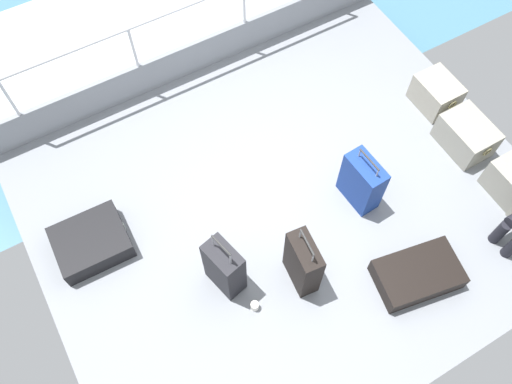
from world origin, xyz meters
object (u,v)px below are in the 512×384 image
Objects in this scene: suitcase_1 at (91,242)px; suitcase_3 at (224,268)px; cargo_crate_0 at (436,93)px; cargo_crate_1 at (466,135)px; suitcase_2 at (362,182)px; suitcase_4 at (417,274)px; suitcase_0 at (303,263)px; paper_cup at (255,306)px.

suitcase_3 is at bearing 45.36° from suitcase_1.
cargo_crate_0 is 0.64m from cargo_crate_1.
suitcase_2 is 1.07m from suitcase_4.
suitcase_0 is 0.95× the size of suitcase_3.
cargo_crate_0 is 2.25m from suitcase_4.
suitcase_0 reaches higher than suitcase_2.
suitcase_0 reaches higher than cargo_crate_1.
cargo_crate_1 is (0.63, -0.09, -0.00)m from cargo_crate_0.
cargo_crate_0 is 0.74× the size of suitcase_1.
suitcase_2 reaches higher than paper_cup.
cargo_crate_0 reaches higher than suitcase_1.
suitcase_4 is (1.00, -1.45, -0.08)m from cargo_crate_1.
suitcase_4 is 1.62m from paper_cup.
paper_cup is (0.51, -1.56, -0.26)m from suitcase_2.
suitcase_2 is at bearing 114.46° from suitcase_0.
suitcase_2 reaches higher than suitcase_1.
cargo_crate_0 is 0.60× the size of suitcase_3.
suitcase_1 is 1.43m from suitcase_3.
suitcase_4 is at bearing 54.24° from suitcase_1.
cargo_crate_1 is 1.76m from suitcase_4.
suitcase_0 is at bearing 51.63° from suitcase_1.
suitcase_0 is 1.11m from suitcase_2.
cargo_crate_0 is 0.72× the size of suitcase_2.
suitcase_1 is 1.76m from paper_cup.
suitcase_0 is 1.17m from suitcase_4.
cargo_crate_1 is 3.02m from paper_cup.
suitcase_2 is 7.47× the size of paper_cup.
cargo_crate_1 is 2.47m from suitcase_0.
suitcase_3 is at bearing -163.98° from paper_cup.
suitcase_0 reaches higher than suitcase_1.
suitcase_3 is (0.73, -3.17, 0.17)m from cargo_crate_0.
suitcase_0 is at bearing -120.90° from suitcase_4.
suitcase_3 is 1.89m from suitcase_4.
suitcase_2 is 0.84× the size of suitcase_4.
suitcase_2 is at bearing 108.16° from paper_cup.
cargo_crate_1 is at bearing -7.79° from cargo_crate_0.
suitcase_2 reaches higher than cargo_crate_0.
cargo_crate_0 is at bearing 172.21° from cargo_crate_1.
suitcase_4 is (1.64, -1.54, -0.08)m from cargo_crate_0.
suitcase_4 is at bearing 59.10° from suitcase_0.
suitcase_2 is 1.68m from suitcase_3.
paper_cup is at bearing 16.02° from suitcase_3.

